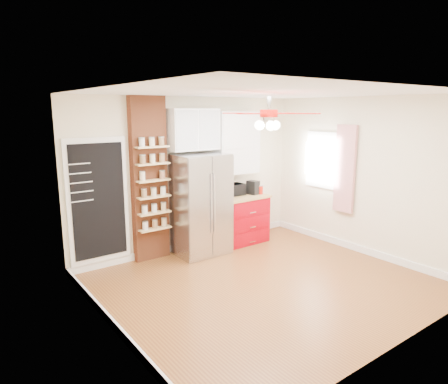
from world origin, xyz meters
TOP-DOWN VIEW (x-y plane):
  - floor at (0.00, 0.00)m, footprint 4.50×4.50m
  - ceiling at (0.00, 0.00)m, footprint 4.50×4.50m
  - wall_back at (0.00, 2.00)m, footprint 4.50×0.02m
  - wall_front at (0.00, -2.00)m, footprint 4.50×0.02m
  - wall_left at (-2.25, 0.00)m, footprint 0.02×4.00m
  - wall_right at (2.25, 0.00)m, footprint 0.02×4.00m
  - chalkboard at (-1.70, 1.96)m, footprint 0.95×0.05m
  - brick_pillar at (-0.85, 1.92)m, footprint 0.60×0.16m
  - fridge at (-0.05, 1.63)m, footprint 0.90×0.70m
  - upper_glass_cabinet at (-0.05, 1.82)m, footprint 0.90×0.35m
  - red_cabinet at (0.92, 1.68)m, footprint 0.94×0.64m
  - upper_shelf_unit at (0.92, 1.85)m, footprint 0.90×0.30m
  - window at (2.23, 0.90)m, footprint 0.04×0.75m
  - curtain at (2.18, 0.35)m, footprint 0.06×0.40m
  - ceiling_fan at (0.00, 0.00)m, footprint 1.40×1.40m
  - toaster_oven at (0.81, 1.79)m, footprint 0.39×0.27m
  - coffee_maker at (1.16, 1.65)m, footprint 0.20×0.24m
  - canister_left at (1.29, 1.59)m, footprint 0.14×0.14m
  - canister_right at (1.29, 1.74)m, footprint 0.13×0.13m
  - pantry_jar_oats at (-1.03, 1.79)m, footprint 0.09×0.09m
  - pantry_jar_beans at (-0.70, 1.76)m, footprint 0.11×0.11m

SIDE VIEW (x-z plane):
  - floor at x=0.00m, z-range 0.00..0.00m
  - red_cabinet at x=0.92m, z-range 0.00..0.90m
  - fridge at x=-0.05m, z-range 0.00..1.75m
  - canister_right at x=1.29m, z-range 0.90..1.05m
  - canister_left at x=1.29m, z-range 0.90..1.06m
  - toaster_oven at x=0.81m, z-range 0.90..1.12m
  - coffee_maker at x=1.16m, z-range 0.90..1.16m
  - chalkboard at x=-1.70m, z-range 0.12..2.08m
  - wall_back at x=0.00m, z-range 0.00..2.70m
  - wall_front at x=0.00m, z-range 0.00..2.70m
  - wall_left at x=-2.25m, z-range 0.00..2.70m
  - wall_right at x=2.25m, z-range 0.00..2.70m
  - brick_pillar at x=-0.85m, z-range 0.00..2.70m
  - pantry_jar_beans at x=-0.70m, z-range 1.37..1.50m
  - pantry_jar_oats at x=-1.03m, z-range 1.37..1.51m
  - curtain at x=2.18m, z-range 0.67..2.23m
  - window at x=2.23m, z-range 1.02..2.08m
  - upper_shelf_unit at x=0.92m, z-range 1.30..2.45m
  - upper_glass_cabinet at x=-0.05m, z-range 1.80..2.50m
  - ceiling_fan at x=0.00m, z-range 2.20..2.65m
  - ceiling at x=0.00m, z-range 2.70..2.70m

